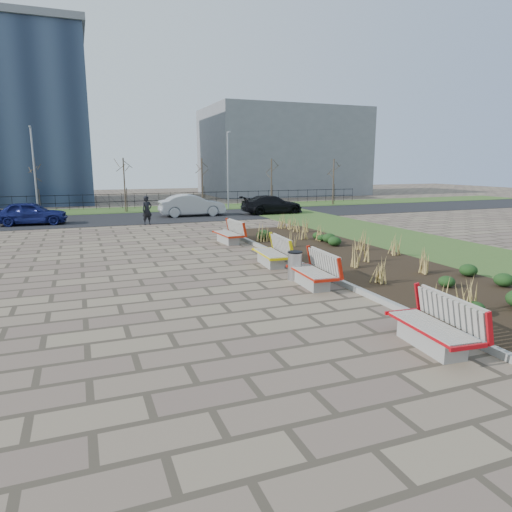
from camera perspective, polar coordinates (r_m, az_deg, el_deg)
name	(u,v)px	position (r m, az deg, el deg)	size (l,w,h in m)	color
ground	(242,323)	(10.52, -1.74, -8.43)	(120.00, 120.00, 0.00)	#756651
planting_bed	(354,259)	(17.57, 12.18, -0.41)	(4.50, 18.00, 0.10)	black
planting_curb	(299,263)	(16.42, 5.36, -0.93)	(0.16, 18.00, 0.15)	gray
grass_verge_near	(452,252)	(20.54, 23.34, 0.51)	(5.00, 38.00, 0.04)	#33511E
grass_verge_far	(124,210)	(37.65, -16.16, 5.54)	(80.00, 5.00, 0.04)	#33511E
road	(133,218)	(31.71, -15.15, 4.56)	(80.00, 7.00, 0.02)	black
bench_a	(432,324)	(9.66, 21.10, -7.90)	(0.90, 2.10, 1.00)	red
bench_b	(311,270)	(13.60, 6.92, -1.71)	(0.90, 2.10, 1.00)	red
bench_c	(271,251)	(16.34, 1.83, 0.57)	(0.90, 2.10, 1.00)	yellow
bench_d	(228,232)	(21.00, -3.55, 2.98)	(0.90, 2.10, 1.00)	#B6240C
litter_bin	(295,266)	(14.30, 4.89, -1.26)	(0.44, 0.44, 0.89)	#B2B2B7
pedestrian	(147,210)	(28.11, -13.46, 5.56)	(0.63, 0.41, 1.73)	black
car_blue	(30,213)	(30.40, -26.36, 4.83)	(1.64, 4.07, 1.39)	navy
car_silver	(192,205)	(32.31, -8.00, 6.31)	(1.58, 4.54, 1.50)	#A0A4A8
car_black	(272,205)	(33.49, 2.00, 6.45)	(1.86, 4.57, 1.33)	black
tree_b	(36,186)	(35.97, -25.75, 7.85)	(1.40, 1.40, 4.00)	#4C3D2D
tree_c	(125,185)	(36.02, -16.11, 8.52)	(1.40, 1.40, 4.00)	#4C3D2D
tree_d	(202,184)	(37.05, -6.73, 8.95)	(1.40, 1.40, 4.00)	#4C3D2D
tree_e	(271,183)	(38.99, 1.94, 9.14)	(1.40, 1.40, 4.00)	#4C3D2D
tree_f	(333,182)	(41.71, 9.65, 9.14)	(1.40, 1.40, 4.00)	#4C3D2D
lamp_west	(35,172)	(35.44, -25.95, 9.42)	(0.24, 0.60, 6.00)	gray
lamp_east	(228,171)	(37.10, -3.53, 10.56)	(0.24, 0.60, 6.00)	gray
railing_fence	(122,201)	(39.08, -16.41, 6.64)	(44.00, 0.10, 1.20)	black
building_grey	(282,152)	(56.39, 3.30, 12.83)	(18.00, 12.00, 10.00)	slate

